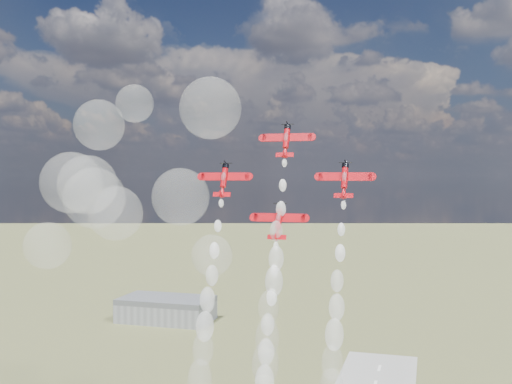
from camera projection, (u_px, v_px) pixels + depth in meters
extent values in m
cube|color=gray|center=(166.00, 312.00, 330.97)|extent=(50.00, 28.00, 10.00)
cube|color=#595B60|center=(166.00, 300.00, 330.78)|extent=(50.00, 28.00, 3.00)
cylinder|color=red|center=(286.00, 138.00, 132.68)|extent=(1.29, 2.99, 4.93)
cylinder|color=black|center=(287.00, 127.00, 133.54)|extent=(1.48, 1.71, 1.41)
cube|color=red|center=(287.00, 137.00, 133.06)|extent=(11.25, 0.88, 1.79)
cube|color=white|center=(274.00, 138.00, 134.01)|extent=(4.43, 0.21, 0.48)
cube|color=white|center=(300.00, 137.00, 132.31)|extent=(4.43, 0.21, 0.48)
cube|color=red|center=(285.00, 155.00, 131.18)|extent=(4.06, 0.48, 0.98)
cube|color=red|center=(284.00, 154.00, 130.49)|extent=(0.13, 1.90, 1.70)
ellipsoid|color=silver|center=(286.00, 137.00, 132.19)|extent=(1.01, 1.69, 2.46)
cone|color=red|center=(285.00, 152.00, 131.51)|extent=(1.29, 2.09, 2.71)
cylinder|color=red|center=(224.00, 177.00, 133.30)|extent=(1.29, 2.99, 4.93)
cylinder|color=black|center=(226.00, 166.00, 134.16)|extent=(1.48, 1.71, 1.41)
cube|color=red|center=(225.00, 177.00, 133.68)|extent=(11.25, 0.88, 1.79)
cube|color=white|center=(212.00, 177.00, 134.63)|extent=(4.43, 0.21, 0.48)
cube|color=white|center=(238.00, 177.00, 132.94)|extent=(4.43, 0.21, 0.48)
cube|color=red|center=(222.00, 194.00, 131.80)|extent=(4.06, 0.48, 0.98)
cube|color=red|center=(221.00, 194.00, 131.12)|extent=(0.13, 1.90, 1.70)
ellipsoid|color=silver|center=(223.00, 177.00, 132.81)|extent=(1.01, 1.69, 2.46)
cone|color=red|center=(222.00, 191.00, 132.13)|extent=(1.29, 2.09, 2.71)
cylinder|color=red|center=(345.00, 177.00, 125.83)|extent=(1.29, 2.99, 4.93)
cylinder|color=black|center=(345.00, 166.00, 126.68)|extent=(1.48, 1.71, 1.41)
cube|color=red|center=(345.00, 177.00, 126.21)|extent=(11.25, 0.88, 1.79)
cube|color=white|center=(331.00, 177.00, 127.16)|extent=(4.43, 0.21, 0.48)
cube|color=white|center=(360.00, 177.00, 125.46)|extent=(4.43, 0.21, 0.48)
cube|color=red|center=(343.00, 196.00, 124.32)|extent=(4.06, 0.48, 0.98)
cube|color=red|center=(343.00, 195.00, 123.64)|extent=(0.13, 1.90, 1.70)
ellipsoid|color=silver|center=(344.00, 177.00, 125.34)|extent=(1.01, 1.69, 2.46)
cone|color=red|center=(344.00, 192.00, 124.65)|extent=(1.29, 2.09, 2.71)
cylinder|color=red|center=(279.00, 218.00, 126.45)|extent=(1.29, 2.99, 4.93)
cylinder|color=black|center=(280.00, 207.00, 127.31)|extent=(1.48, 1.71, 1.41)
cube|color=red|center=(279.00, 218.00, 126.83)|extent=(11.25, 0.88, 1.79)
cube|color=white|center=(266.00, 218.00, 127.78)|extent=(4.43, 0.21, 0.48)
cube|color=white|center=(293.00, 218.00, 126.08)|extent=(4.43, 0.21, 0.48)
cube|color=red|center=(277.00, 237.00, 124.95)|extent=(4.06, 0.48, 0.98)
cube|color=red|center=(276.00, 237.00, 124.26)|extent=(0.13, 1.90, 1.70)
ellipsoid|color=silver|center=(278.00, 218.00, 125.96)|extent=(1.01, 1.69, 2.46)
cone|color=red|center=(277.00, 234.00, 125.27)|extent=(1.29, 2.09, 2.71)
sphere|color=white|center=(284.00, 163.00, 130.59)|extent=(1.05, 1.05, 1.05)
sphere|color=white|center=(283.00, 185.00, 128.99)|extent=(1.56, 1.56, 1.56)
sphere|color=white|center=(281.00, 209.00, 127.13)|extent=(2.08, 2.08, 2.08)
sphere|color=white|center=(276.00, 231.00, 125.61)|extent=(2.59, 2.59, 2.59)
sphere|color=white|center=(276.00, 259.00, 123.93)|extent=(3.10, 3.10, 3.10)
sphere|color=white|center=(274.00, 281.00, 122.19)|extent=(3.61, 3.61, 3.61)
sphere|color=white|center=(269.00, 308.00, 120.73)|extent=(4.12, 4.12, 4.12)
sphere|color=white|center=(267.00, 338.00, 118.51)|extent=(4.63, 4.63, 4.63)
sphere|color=white|center=(265.00, 364.00, 116.60)|extent=(5.14, 5.14, 5.14)
sphere|color=white|center=(221.00, 203.00, 131.23)|extent=(1.05, 1.05, 1.05)
sphere|color=white|center=(218.00, 226.00, 129.32)|extent=(1.56, 1.56, 1.56)
sphere|color=white|center=(214.00, 250.00, 127.54)|extent=(2.08, 2.08, 2.08)
sphere|color=white|center=(212.00, 275.00, 125.82)|extent=(2.59, 2.59, 2.59)
sphere|color=white|center=(207.00, 300.00, 124.10)|extent=(3.10, 3.10, 3.10)
sphere|color=white|center=(205.00, 326.00, 122.49)|extent=(3.61, 3.61, 3.61)
sphere|color=white|center=(203.00, 349.00, 120.89)|extent=(4.12, 4.12, 4.12)
sphere|color=white|center=(200.00, 379.00, 118.41)|extent=(4.63, 4.63, 4.63)
sphere|color=white|center=(344.00, 205.00, 123.82)|extent=(1.05, 1.05, 1.05)
sphere|color=white|center=(341.00, 229.00, 121.88)|extent=(1.56, 1.56, 1.56)
sphere|color=white|center=(340.00, 253.00, 120.16)|extent=(2.08, 2.08, 2.08)
sphere|color=white|center=(337.00, 281.00, 118.72)|extent=(2.59, 2.59, 2.59)
sphere|color=white|center=(337.00, 307.00, 116.53)|extent=(3.10, 3.10, 3.10)
sphere|color=white|center=(334.00, 335.00, 114.75)|extent=(3.61, 3.61, 3.61)
sphere|color=white|center=(332.00, 363.00, 113.09)|extent=(4.12, 4.12, 4.12)
sphere|color=white|center=(276.00, 246.00, 124.40)|extent=(1.05, 1.05, 1.05)
sphere|color=white|center=(274.00, 270.00, 122.64)|extent=(1.56, 1.56, 1.56)
sphere|color=white|center=(272.00, 297.00, 121.14)|extent=(2.08, 2.08, 2.08)
sphere|color=white|center=(268.00, 324.00, 119.37)|extent=(2.59, 2.59, 2.59)
sphere|color=white|center=(266.00, 352.00, 117.43)|extent=(3.10, 3.10, 3.10)
sphere|color=white|center=(264.00, 381.00, 115.37)|extent=(3.61, 3.61, 3.61)
sphere|color=white|center=(210.00, 108.00, 158.80)|extent=(16.55, 16.55, 16.55)
sphere|color=white|center=(99.00, 125.00, 178.46)|extent=(15.16, 15.16, 15.16)
sphere|color=white|center=(95.00, 198.00, 176.57)|extent=(18.15, 18.15, 18.15)
sphere|color=white|center=(48.00, 246.00, 170.02)|extent=(13.38, 13.38, 13.38)
sphere|color=white|center=(135.00, 104.00, 174.79)|extent=(11.10, 11.10, 11.10)
sphere|color=white|center=(116.00, 213.00, 162.90)|extent=(14.86, 14.86, 14.86)
sphere|color=white|center=(181.00, 197.00, 164.12)|extent=(15.93, 15.93, 15.93)
sphere|color=white|center=(212.00, 255.00, 146.90)|extent=(10.24, 10.24, 10.24)
sphere|color=white|center=(72.00, 183.00, 161.38)|extent=(16.62, 16.62, 16.62)
sphere|color=white|center=(88.00, 185.00, 163.73)|extent=(16.23, 16.23, 16.23)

